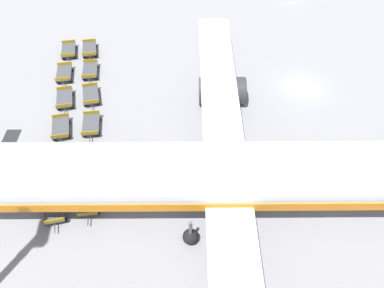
# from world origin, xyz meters

# --- Properties ---
(ground_plane) EXTENTS (500.00, 500.00, 0.00)m
(ground_plane) POSITION_xyz_m (0.00, 0.00, 0.00)
(ground_plane) COLOR gray
(airplane) EXTENTS (42.95, 46.52, 14.32)m
(airplane) POSITION_xyz_m (12.78, -8.02, 3.25)
(airplane) COLOR silver
(airplane) RESTS_ON ground_plane
(baggage_dolly_row_near_col_a) EXTENTS (3.37, 1.78, 0.92)m
(baggage_dolly_row_near_col_a) POSITION_xyz_m (-6.91, -23.45, 0.46)
(baggage_dolly_row_near_col_a) COLOR #424449
(baggage_dolly_row_near_col_a) RESTS_ON ground_plane
(baggage_dolly_row_near_col_b) EXTENTS (3.36, 1.73, 0.92)m
(baggage_dolly_row_near_col_b) POSITION_xyz_m (-2.88, -23.23, 0.46)
(baggage_dolly_row_near_col_b) COLOR #424449
(baggage_dolly_row_near_col_b) RESTS_ON ground_plane
(baggage_dolly_row_near_col_c) EXTENTS (3.38, 1.82, 0.92)m
(baggage_dolly_row_near_col_c) POSITION_xyz_m (0.97, -22.52, 0.46)
(baggage_dolly_row_near_col_c) COLOR #424449
(baggage_dolly_row_near_col_c) RESTS_ON ground_plane
(baggage_dolly_row_near_col_d) EXTENTS (3.38, 1.83, 0.92)m
(baggage_dolly_row_near_col_d) POSITION_xyz_m (4.75, -22.21, 0.46)
(baggage_dolly_row_near_col_d) COLOR #424449
(baggage_dolly_row_near_col_d) RESTS_ON ground_plane
(baggage_dolly_row_near_col_e) EXTENTS (3.36, 1.73, 0.92)m
(baggage_dolly_row_near_col_e) POSITION_xyz_m (8.76, -21.68, 0.46)
(baggage_dolly_row_near_col_e) COLOR #424449
(baggage_dolly_row_near_col_e) RESTS_ON ground_plane
(baggage_dolly_row_near_col_f) EXTENTS (3.38, 1.85, 0.92)m
(baggage_dolly_row_near_col_f) POSITION_xyz_m (12.81, -21.19, 0.46)
(baggage_dolly_row_near_col_f) COLOR #424449
(baggage_dolly_row_near_col_f) RESTS_ON ground_plane
(baggage_dolly_row_mid_a_col_a) EXTENTS (3.37, 1.77, 0.92)m
(baggage_dolly_row_mid_a_col_a) POSITION_xyz_m (-6.99, -21.26, 0.46)
(baggage_dolly_row_mid_a_col_a) COLOR #424449
(baggage_dolly_row_mid_a_col_a) RESTS_ON ground_plane
(baggage_dolly_row_mid_a_col_b) EXTENTS (3.35, 1.68, 0.92)m
(baggage_dolly_row_mid_a_col_b) POSITION_xyz_m (-3.23, -20.73, 0.46)
(baggage_dolly_row_mid_a_col_b) COLOR #424449
(baggage_dolly_row_mid_a_col_b) RESTS_ON ground_plane
(baggage_dolly_row_mid_a_col_c) EXTENTS (3.38, 1.84, 0.92)m
(baggage_dolly_row_mid_a_col_c) POSITION_xyz_m (0.61, -20.17, 0.46)
(baggage_dolly_row_mid_a_col_c) COLOR #424449
(baggage_dolly_row_mid_a_col_c) RESTS_ON ground_plane
(baggage_dolly_row_mid_a_col_d) EXTENTS (3.34, 1.67, 0.92)m
(baggage_dolly_row_mid_a_col_d) POSITION_xyz_m (4.52, -19.67, 0.46)
(baggage_dolly_row_mid_a_col_d) COLOR #424449
(baggage_dolly_row_mid_a_col_d) RESTS_ON ground_plane
(baggage_dolly_row_mid_a_col_e) EXTENTS (3.36, 1.71, 0.92)m
(baggage_dolly_row_mid_a_col_e) POSITION_xyz_m (8.39, -19.33, 0.46)
(baggage_dolly_row_mid_a_col_e) COLOR #424449
(baggage_dolly_row_mid_a_col_e) RESTS_ON ground_plane
(baggage_dolly_row_mid_a_col_f) EXTENTS (3.35, 1.69, 0.92)m
(baggage_dolly_row_mid_a_col_f) POSITION_xyz_m (12.34, -18.84, 0.46)
(baggage_dolly_row_mid_a_col_f) COLOR #424449
(baggage_dolly_row_mid_a_col_f) RESTS_ON ground_plane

